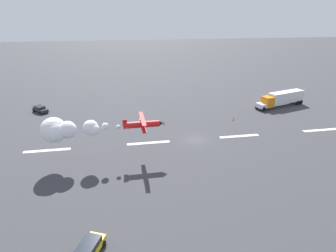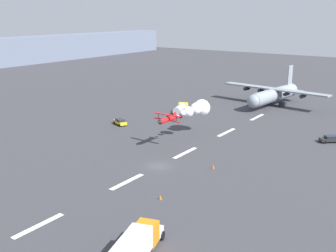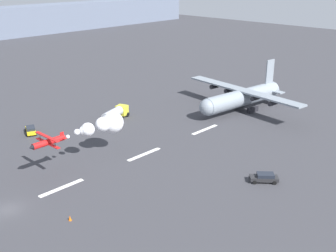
{
  "view_description": "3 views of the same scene",
  "coord_description": "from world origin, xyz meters",
  "px_view_note": "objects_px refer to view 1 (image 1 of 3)",
  "views": [
    {
      "loc": [
        13.61,
        47.31,
        22.51
      ],
      "look_at": [
        5.44,
        0.83,
        3.49
      ],
      "focal_mm": 29.95,
      "sensor_mm": 36.0,
      "label": 1
    },
    {
      "loc": [
        -57.35,
        -42.37,
        27.3
      ],
      "look_at": [
        10.59,
        5.36,
        4.43
      ],
      "focal_mm": 44.0,
      "sensor_mm": 36.0,
      "label": 2
    },
    {
      "loc": [
        -22.3,
        -53.68,
        32.92
      ],
      "look_at": [
        33.5,
        0.0,
        3.94
      ],
      "focal_mm": 45.3,
      "sensor_mm": 36.0,
      "label": 3
    }
  ],
  "objects_px": {
    "airport_staff_sedan": "(88,250)",
    "traffic_cone_far": "(164,123)",
    "semi_truck_orange": "(282,98)",
    "stunt_biplane_red": "(67,130)",
    "followme_car_yellow": "(40,109)",
    "traffic_cone_near": "(233,119)"
  },
  "relations": [
    {
      "from": "airport_staff_sedan",
      "to": "traffic_cone_far",
      "type": "bearing_deg",
      "value": -111.05
    },
    {
      "from": "traffic_cone_far",
      "to": "semi_truck_orange",
      "type": "bearing_deg",
      "value": -166.8
    },
    {
      "from": "stunt_biplane_red",
      "to": "semi_truck_orange",
      "type": "relative_size",
      "value": 1.32
    },
    {
      "from": "semi_truck_orange",
      "to": "followme_car_yellow",
      "type": "distance_m",
      "value": 61.01
    },
    {
      "from": "semi_truck_orange",
      "to": "traffic_cone_far",
      "type": "height_order",
      "value": "semi_truck_orange"
    },
    {
      "from": "followme_car_yellow",
      "to": "traffic_cone_far",
      "type": "relative_size",
      "value": 6.16
    },
    {
      "from": "semi_truck_orange",
      "to": "traffic_cone_near",
      "type": "relative_size",
      "value": 19.32
    },
    {
      "from": "traffic_cone_far",
      "to": "traffic_cone_near",
      "type": "bearing_deg",
      "value": 178.96
    },
    {
      "from": "semi_truck_orange",
      "to": "airport_staff_sedan",
      "type": "xyz_separation_m",
      "value": [
        45.29,
        41.58,
        -1.31
      ]
    },
    {
      "from": "semi_truck_orange",
      "to": "followme_car_yellow",
      "type": "xyz_separation_m",
      "value": [
        60.72,
        -5.78,
        -1.31
      ]
    },
    {
      "from": "stunt_biplane_red",
      "to": "traffic_cone_near",
      "type": "distance_m",
      "value": 36.56
    },
    {
      "from": "airport_staff_sedan",
      "to": "traffic_cone_near",
      "type": "height_order",
      "value": "airport_staff_sedan"
    },
    {
      "from": "airport_staff_sedan",
      "to": "traffic_cone_near",
      "type": "xyz_separation_m",
      "value": [
        -29.02,
        -33.74,
        -0.44
      ]
    },
    {
      "from": "followme_car_yellow",
      "to": "traffic_cone_near",
      "type": "distance_m",
      "value": 46.5
    },
    {
      "from": "followme_car_yellow",
      "to": "airport_staff_sedan",
      "type": "bearing_deg",
      "value": 108.06
    },
    {
      "from": "traffic_cone_near",
      "to": "semi_truck_orange",
      "type": "bearing_deg",
      "value": -154.28
    },
    {
      "from": "stunt_biplane_red",
      "to": "followme_car_yellow",
      "type": "distance_m",
      "value": 30.21
    },
    {
      "from": "followme_car_yellow",
      "to": "traffic_cone_far",
      "type": "bearing_deg",
      "value": 154.97
    },
    {
      "from": "semi_truck_orange",
      "to": "traffic_cone_far",
      "type": "bearing_deg",
      "value": 13.2
    },
    {
      "from": "traffic_cone_far",
      "to": "stunt_biplane_red",
      "type": "bearing_deg",
      "value": 39.41
    },
    {
      "from": "airport_staff_sedan",
      "to": "traffic_cone_far",
      "type": "xyz_separation_m",
      "value": [
        -13.1,
        -34.03,
        -0.44
      ]
    },
    {
      "from": "stunt_biplane_red",
      "to": "semi_truck_orange",
      "type": "bearing_deg",
      "value": -156.22
    }
  ]
}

